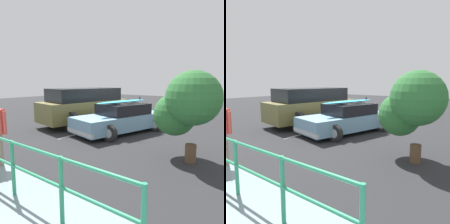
# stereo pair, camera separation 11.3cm
# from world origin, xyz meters

# --- Properties ---
(ground_plane) EXTENTS (44.00, 44.00, 0.02)m
(ground_plane) POSITION_xyz_m (0.00, 0.00, -0.01)
(ground_plane) COLOR #28282B
(ground_plane) RESTS_ON ground
(parking_stripe) EXTENTS (0.12, 4.88, 0.00)m
(parking_stripe) POSITION_xyz_m (0.42, 0.48, 0.00)
(parking_stripe) COLOR silver
(parking_stripe) RESTS_ON ground
(sedan_car) EXTENTS (2.92, 4.51, 1.52)m
(sedan_car) POSITION_xyz_m (-0.80, 0.44, 0.60)
(sedan_car) COLOR #729EBC
(sedan_car) RESTS_ON ground
(suv_car) EXTENTS (3.17, 4.91, 1.86)m
(suv_car) POSITION_xyz_m (1.63, 0.17, 0.97)
(suv_car) COLOR brown
(suv_car) RESTS_ON ground
(bush_near_left) EXTENTS (1.91, 1.56, 2.50)m
(bush_near_left) POSITION_xyz_m (-4.26, 2.20, 1.65)
(bush_near_left) COLOR brown
(bush_near_left) RESTS_ON ground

